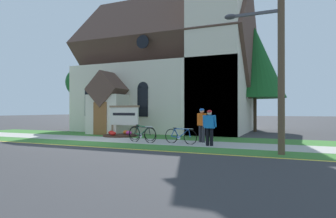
% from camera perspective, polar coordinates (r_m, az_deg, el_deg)
% --- Properties ---
extents(ground, '(140.00, 140.00, 0.00)m').
position_cam_1_polar(ground, '(18.51, -8.03, -5.11)').
color(ground, '#333335').
extents(sidewalk_slab, '(32.00, 2.30, 0.01)m').
position_cam_1_polar(sidewalk_slab, '(16.10, -11.56, -5.82)').
color(sidewalk_slab, '#A8A59E').
rests_on(sidewalk_slab, ground).
extents(grass_verge, '(32.00, 1.62, 0.01)m').
position_cam_1_polar(grass_verge, '(14.54, -16.02, -6.41)').
color(grass_verge, '#38722D').
rests_on(grass_verge, ground).
extents(church_lawn, '(24.00, 2.75, 0.01)m').
position_cam_1_polar(church_lawn, '(18.22, -6.99, -5.17)').
color(church_lawn, '#38722D').
rests_on(church_lawn, ground).
extents(curb_paint_stripe, '(28.00, 0.16, 0.01)m').
position_cam_1_polar(curb_paint_stripe, '(13.82, -18.57, -6.74)').
color(curb_paint_stripe, yellow).
rests_on(curb_paint_stripe, ground).
extents(church_building, '(12.88, 10.07, 13.30)m').
position_cam_1_polar(church_building, '(22.72, 0.89, 7.71)').
color(church_building, beige).
rests_on(church_building, ground).
extents(church_sign, '(2.18, 0.25, 1.86)m').
position_cam_1_polar(church_sign, '(18.16, -8.55, -1.37)').
color(church_sign, '#7F6047').
rests_on(church_sign, ground).
extents(flower_bed, '(2.01, 2.01, 0.34)m').
position_cam_1_polar(flower_bed, '(17.83, -9.34, -5.00)').
color(flower_bed, '#382319').
rests_on(flower_bed, ground).
extents(bicycle_red, '(1.71, 0.34, 0.76)m').
position_cam_1_polar(bicycle_red, '(13.78, 2.45, -5.28)').
color(bicycle_red, black).
rests_on(bicycle_red, ground).
extents(bicycle_green, '(1.75, 0.37, 0.83)m').
position_cam_1_polar(bicycle_green, '(15.40, -5.08, -4.68)').
color(bicycle_green, black).
rests_on(bicycle_green, ground).
extents(bicycle_blue, '(1.73, 0.42, 0.81)m').
position_cam_1_polar(bicycle_blue, '(14.45, -5.07, -4.94)').
color(bicycle_blue, black).
rests_on(bicycle_blue, ground).
extents(cyclist_in_green_jersey, '(0.62, 0.30, 1.58)m').
position_cam_1_polar(cyclist_in_green_jersey, '(12.95, 8.08, -3.16)').
color(cyclist_in_green_jersey, black).
rests_on(cyclist_in_green_jersey, ground).
extents(cyclist_in_red_jersey, '(0.52, 0.55, 1.66)m').
position_cam_1_polar(cyclist_in_red_jersey, '(14.33, 6.60, -2.63)').
color(cyclist_in_red_jersey, '#2D2D33').
rests_on(cyclist_in_red_jersey, ground).
extents(utility_pole, '(3.12, 0.28, 7.51)m').
position_cam_1_polar(utility_pole, '(11.38, 20.60, 12.97)').
color(utility_pole, brown).
rests_on(utility_pole, ground).
extents(roadside_conifer, '(4.39, 4.39, 7.70)m').
position_cam_1_polar(roadside_conifer, '(22.78, 16.58, 8.63)').
color(roadside_conifer, '#3D2D1E').
rests_on(roadside_conifer, ground).
extents(yard_deciduous_tree, '(3.65, 3.65, 5.34)m').
position_cam_1_polar(yard_deciduous_tree, '(25.24, -15.23, 4.92)').
color(yard_deciduous_tree, '#3D2D1E').
rests_on(yard_deciduous_tree, ground).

